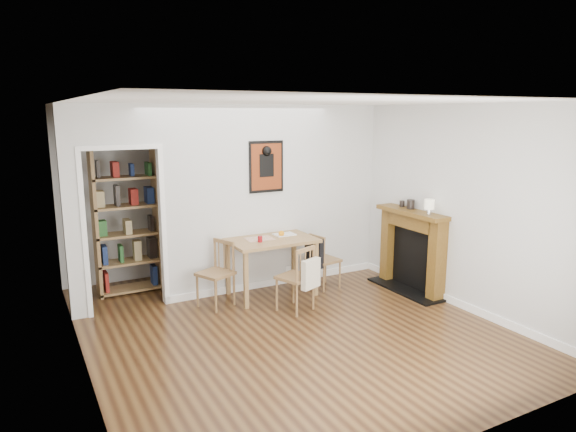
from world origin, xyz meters
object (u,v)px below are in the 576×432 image
mantel_lamp (429,205)px  ceramic_jar_a (411,204)px  orange_fruit (281,234)px  red_glass (260,239)px  chair_left (215,274)px  dining_table (272,246)px  bookshelf (127,220)px  notebook (284,234)px  fireplace (412,248)px  ceramic_jar_b (402,204)px  chair_right (324,260)px  chair_front (296,278)px

mantel_lamp → ceramic_jar_a: (0.07, 0.43, -0.06)m
orange_fruit → red_glass: bearing=-160.4°
mantel_lamp → chair_left: bearing=158.0°
dining_table → bookshelf: size_ratio=0.56×
dining_table → notebook: size_ratio=4.10×
bookshelf → red_glass: size_ratio=25.72×
chair_left → orange_fruit: bearing=5.1°
bookshelf → red_glass: bearing=-38.2°
fireplace → ceramic_jar_b: ceramic_jar_b is taller
fireplace → notebook: size_ratio=4.36×
chair_right → ceramic_jar_b: size_ratio=8.97×
orange_fruit → notebook: orange_fruit is taller
chair_front → ceramic_jar_a: ceramic_jar_a is taller
chair_right → ceramic_jar_b: ceramic_jar_b is taller
orange_fruit → notebook: 0.10m
bookshelf → fireplace: size_ratio=1.67×
chair_left → fireplace: bearing=-14.9°
dining_table → chair_left: size_ratio=1.36×
mantel_lamp → red_glass: bearing=153.2°
red_glass → orange_fruit: 0.42m
red_glass → fireplace: bearing=-17.9°
bookshelf → orange_fruit: bearing=-28.7°
dining_table → chair_left: chair_left is taller
chair_right → ceramic_jar_b: 1.39m
dining_table → notebook: bearing=23.0°
chair_right → notebook: (-0.53, 0.20, 0.39)m
notebook → mantel_lamp: bearing=-38.3°
notebook → bookshelf: bearing=153.6°
mantel_lamp → bookshelf: bearing=148.0°
red_glass → orange_fruit: bearing=19.6°
chair_left → ceramic_jar_b: 2.84m
bookshelf → ceramic_jar_a: bearing=-26.2°
ceramic_jar_a → ceramic_jar_b: 0.19m
chair_left → dining_table: bearing=2.7°
chair_front → chair_left: bearing=143.9°
bookshelf → mantel_lamp: 4.12m
fireplace → bookshelf: bearing=152.7°
mantel_lamp → chair_right: bearing=134.7°
chair_right → mantel_lamp: size_ratio=3.87×
chair_right → notebook: size_ratio=2.79×
notebook → ceramic_jar_b: 1.76m
red_glass → ceramic_jar_a: size_ratio=0.62×
chair_front → mantel_lamp: size_ratio=4.14×
chair_front → dining_table: bearing=91.3°
dining_table → orange_fruit: orange_fruit is taller
chair_right → orange_fruit: bearing=166.8°
chair_left → red_glass: 0.75m
chair_left → chair_front: bearing=-36.1°
chair_left → bookshelf: size_ratio=0.42×
dining_table → fireplace: fireplace is taller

